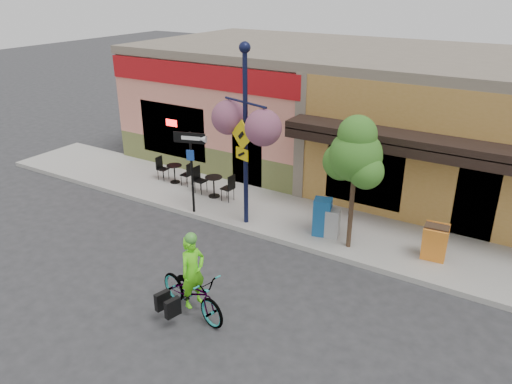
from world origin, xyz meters
TOP-DOWN VIEW (x-y plane):
  - ground at (0.00, 0.00)m, footprint 90.00×90.00m
  - sidewalk at (0.00, 2.00)m, footprint 24.00×3.00m
  - curb at (0.00, 0.55)m, footprint 24.00×0.12m
  - building at (0.00, 7.50)m, footprint 18.20×8.20m
  - bicycle at (-0.16, -3.22)m, footprint 2.15×1.17m
  - cyclist_rider at (-0.11, -3.22)m, footprint 0.53×0.68m
  - lamp_post at (-1.43, 0.91)m, footprint 1.78×1.10m
  - one_way_sign at (-3.20, 0.65)m, footprint 1.00×0.50m
  - cafe_set_left at (-5.27, 2.20)m, footprint 1.43×0.73m
  - cafe_set_right at (-3.35, 1.93)m, footprint 1.56×0.83m
  - newspaper_box_blue at (0.80, 1.39)m, footprint 0.58×0.55m
  - newspaper_box_grey at (1.11, 1.40)m, footprint 0.44×0.41m
  - street_tree at (1.72, 1.13)m, footprint 1.48×1.48m
  - sandwich_board at (3.85, 1.41)m, footprint 0.63×0.49m

SIDE VIEW (x-z plane):
  - ground at x=0.00m, z-range 0.00..0.00m
  - sidewalk at x=0.00m, z-range 0.00..0.15m
  - curb at x=0.00m, z-range 0.00..0.15m
  - bicycle at x=-0.16m, z-range 0.00..1.07m
  - newspaper_box_grey at x=1.11m, z-range 0.15..0.96m
  - cafe_set_left at x=-5.27m, z-range 0.15..1.00m
  - cafe_set_right at x=-3.35m, z-range 0.15..1.06m
  - sandwich_board at x=3.85m, z-range 0.15..1.14m
  - newspaper_box_blue at x=0.80m, z-range 0.15..1.23m
  - cyclist_rider at x=-0.11m, z-range 0.00..1.65m
  - one_way_sign at x=-3.20m, z-range 0.15..2.71m
  - street_tree at x=1.72m, z-range 0.15..3.82m
  - building at x=0.00m, z-range 0.00..4.50m
  - lamp_post at x=-1.43m, z-range 0.15..5.35m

